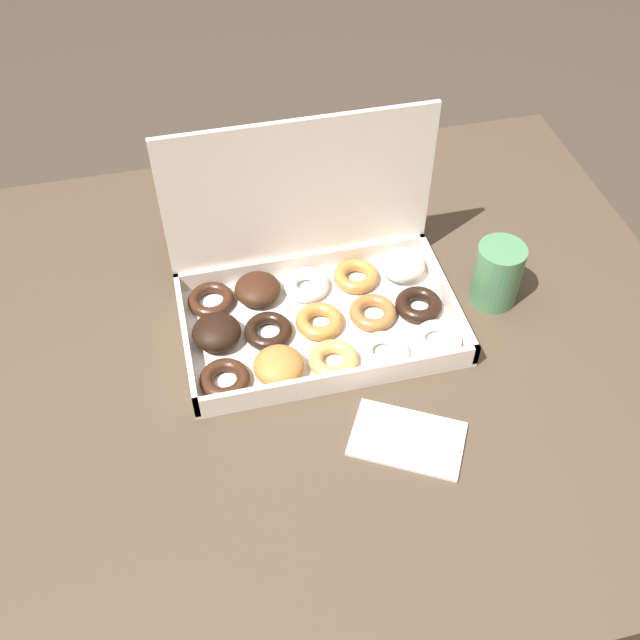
% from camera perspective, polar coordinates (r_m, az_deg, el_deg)
% --- Properties ---
extents(ground_plane, '(8.00, 8.00, 0.00)m').
position_cam_1_polar(ground_plane, '(1.70, -1.86, -17.62)').
color(ground_plane, '#42382D').
extents(dining_table, '(1.26, 0.98, 0.70)m').
position_cam_1_polar(dining_table, '(1.17, -2.60, -4.79)').
color(dining_table, '#4C3D2D').
rests_on(dining_table, ground_plane).
extents(donut_box, '(0.41, 0.26, 0.28)m').
position_cam_1_polar(donut_box, '(1.12, -0.53, 2.12)').
color(donut_box, silver).
rests_on(donut_box, dining_table).
extents(coffee_mug, '(0.07, 0.07, 0.10)m').
position_cam_1_polar(coffee_mug, '(1.17, 13.36, 3.49)').
color(coffee_mug, '#4C8456').
rests_on(coffee_mug, dining_table).
extents(paper_napkin, '(0.17, 0.15, 0.01)m').
position_cam_1_polar(paper_napkin, '(1.01, 6.68, -8.99)').
color(paper_napkin, white).
rests_on(paper_napkin, dining_table).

